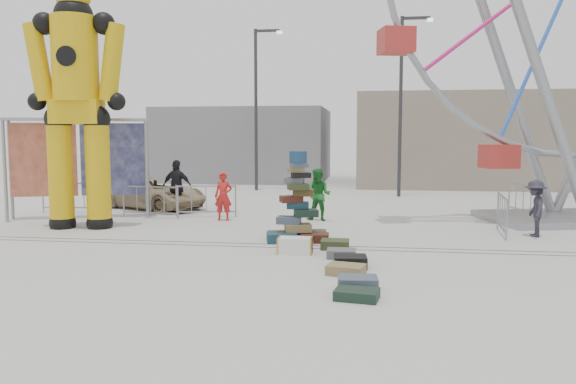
# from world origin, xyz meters

# --- Properties ---
(ground) EXTENTS (90.00, 90.00, 0.00)m
(ground) POSITION_xyz_m (0.00, 0.00, 0.00)
(ground) COLOR #9E9E99
(ground) RESTS_ON ground
(track_line_near) EXTENTS (40.00, 0.04, 0.01)m
(track_line_near) POSITION_xyz_m (0.00, 0.60, 0.00)
(track_line_near) COLOR #47443F
(track_line_near) RESTS_ON ground
(track_line_far) EXTENTS (40.00, 0.04, 0.01)m
(track_line_far) POSITION_xyz_m (0.00, 1.00, 0.00)
(track_line_far) COLOR #47443F
(track_line_far) RESTS_ON ground
(building_right) EXTENTS (12.00, 8.00, 5.00)m
(building_right) POSITION_xyz_m (7.00, 20.00, 2.50)
(building_right) COLOR gray
(building_right) RESTS_ON ground
(building_left) EXTENTS (10.00, 8.00, 4.40)m
(building_left) POSITION_xyz_m (-6.00, 22.00, 2.20)
(building_left) COLOR gray
(building_left) RESTS_ON ground
(lamp_post_right) EXTENTS (1.41, 0.25, 8.00)m
(lamp_post_right) POSITION_xyz_m (3.09, 13.00, 4.48)
(lamp_post_right) COLOR #2D2D30
(lamp_post_right) RESTS_ON ground
(lamp_post_left) EXTENTS (1.41, 0.25, 8.00)m
(lamp_post_left) POSITION_xyz_m (-3.91, 15.00, 4.48)
(lamp_post_left) COLOR #2D2D30
(lamp_post_left) RESTS_ON ground
(suitcase_tower) EXTENTS (1.70, 1.49, 2.35)m
(suitcase_tower) POSITION_xyz_m (-0.20, 1.57, 0.66)
(suitcase_tower) COLOR #193D4C
(suitcase_tower) RESTS_ON ground
(crash_test_dummy) EXTENTS (3.00, 1.31, 7.51)m
(crash_test_dummy) POSITION_xyz_m (-6.86, 2.71, 3.96)
(crash_test_dummy) COLOR black
(crash_test_dummy) RESTS_ON ground
(banner_scaffold) EXTENTS (4.57, 2.27, 3.32)m
(banner_scaffold) POSITION_xyz_m (-7.85, 4.53, 2.49)
(banner_scaffold) COLOR gray
(banner_scaffold) RESTS_ON ground
(steamer_trunk) EXTENTS (0.81, 0.48, 0.38)m
(steamer_trunk) POSITION_xyz_m (-0.06, 0.00, 0.19)
(steamer_trunk) COLOR silver
(steamer_trunk) RESTS_ON ground
(row_case_0) EXTENTS (0.69, 0.54, 0.23)m
(row_case_0) POSITION_xyz_m (0.83, 0.65, 0.11)
(row_case_0) COLOR #323C1E
(row_case_0) RESTS_ON ground
(row_case_1) EXTENTS (0.66, 0.50, 0.19)m
(row_case_1) POSITION_xyz_m (1.03, -0.33, 0.10)
(row_case_1) COLOR #585A60
(row_case_1) RESTS_ON ground
(row_case_2) EXTENTS (0.72, 0.61, 0.25)m
(row_case_2) POSITION_xyz_m (1.26, -1.22, 0.12)
(row_case_2) COLOR black
(row_case_2) RESTS_ON ground
(row_case_3) EXTENTS (0.82, 0.68, 0.20)m
(row_case_3) POSITION_xyz_m (1.19, -1.85, 0.10)
(row_case_3) COLOR olive
(row_case_3) RESTS_ON ground
(row_case_4) EXTENTS (0.75, 0.56, 0.23)m
(row_case_4) POSITION_xyz_m (1.45, -2.91, 0.12)
(row_case_4) COLOR #475565
(row_case_4) RESTS_ON ground
(row_case_5) EXTENTS (0.80, 0.62, 0.17)m
(row_case_5) POSITION_xyz_m (1.45, -3.54, 0.09)
(row_case_5) COLOR #192D22
(row_case_5) RESTS_ON ground
(barricade_dummy_a) EXTENTS (2.00, 0.29, 1.10)m
(barricade_dummy_a) POSITION_xyz_m (-8.96, 5.85, 0.55)
(barricade_dummy_a) COLOR gray
(barricade_dummy_a) RESTS_ON ground
(barricade_dummy_b) EXTENTS (2.00, 0.33, 1.10)m
(barricade_dummy_b) POSITION_xyz_m (-5.59, 4.97, 0.55)
(barricade_dummy_b) COLOR gray
(barricade_dummy_b) RESTS_ON ground
(barricade_dummy_c) EXTENTS (1.99, 0.42, 1.10)m
(barricade_dummy_c) POSITION_xyz_m (-3.81, 5.45, 0.55)
(barricade_dummy_c) COLOR gray
(barricade_dummy_c) RESTS_ON ground
(barricade_wheel_front) EXTENTS (0.31, 2.00, 1.10)m
(barricade_wheel_front) POSITION_xyz_m (5.32, 3.37, 0.55)
(barricade_wheel_front) COLOR gray
(barricade_wheel_front) RESTS_ON ground
(barricade_wheel_back) EXTENTS (0.58, 1.97, 1.10)m
(barricade_wheel_back) POSITION_xyz_m (6.93, 7.42, 0.55)
(barricade_wheel_back) COLOR gray
(barricade_wheel_back) RESTS_ON ground
(pedestrian_red) EXTENTS (0.58, 0.39, 1.58)m
(pedestrian_red) POSITION_xyz_m (-3.03, 4.78, 0.79)
(pedestrian_red) COLOR red
(pedestrian_red) RESTS_ON ground
(pedestrian_green) EXTENTS (0.97, 0.84, 1.70)m
(pedestrian_green) POSITION_xyz_m (0.03, 5.13, 0.85)
(pedestrian_green) COLOR #196722
(pedestrian_green) RESTS_ON ground
(pedestrian_black) EXTENTS (1.16, 0.58, 1.90)m
(pedestrian_black) POSITION_xyz_m (-5.09, 6.22, 0.95)
(pedestrian_black) COLOR black
(pedestrian_black) RESTS_ON ground
(pedestrian_grey) EXTENTS (0.68, 1.05, 1.55)m
(pedestrian_grey) POSITION_xyz_m (6.13, 3.15, 0.77)
(pedestrian_grey) COLOR #24222D
(pedestrian_grey) RESTS_ON ground
(parked_suv) EXTENTS (4.63, 3.65, 1.17)m
(parked_suv) POSITION_xyz_m (-6.32, 7.30, 0.58)
(parked_suv) COLOR tan
(parked_suv) RESTS_ON ground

